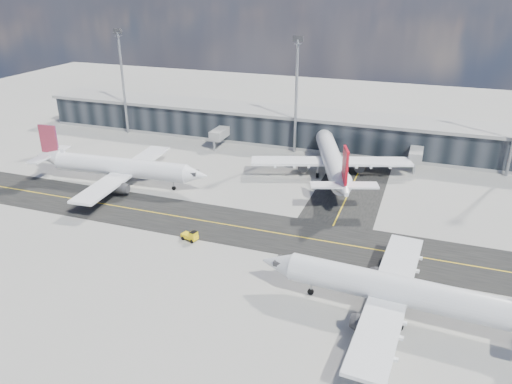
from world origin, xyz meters
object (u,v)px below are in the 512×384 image
Objects in this scene: airliner_near at (403,292)px; baggage_tug at (191,236)px; service_van at (291,160)px; airliner_redtail at (332,160)px; airliner_af at (118,167)px.

airliner_near is 12.37× the size of baggage_tug.
service_van is at bearing -172.83° from baggage_tug.
airliner_near is 36.88m from baggage_tug.
airliner_near reaches higher than baggage_tug.
airliner_redtail is at bearing 25.83° from airliner_near.
service_van is (-30.10, 52.36, -3.08)m from airliner_near.
baggage_tug reaches higher than service_van.
airliner_af is at bearing -174.04° from airliner_redtail.
airliner_redtail reaches higher than airliner_af.
baggage_tug is at bearing 79.07° from airliner_near.
airliner_redtail is 1.05× the size of airliner_near.
airliner_redtail is 7.32× the size of service_van.
airliner_redtail is at bearing -51.59° from service_van.
airliner_redtail is 40.88m from baggage_tug.
airliner_af reaches higher than baggage_tug.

